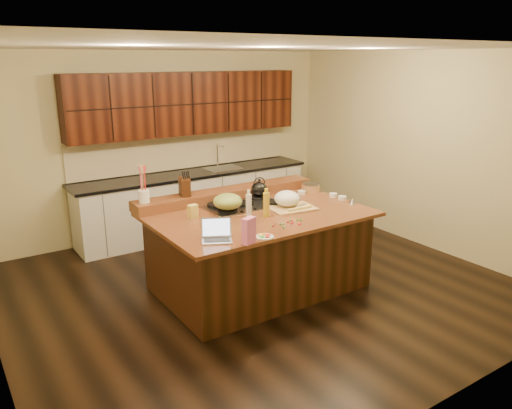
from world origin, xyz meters
TOP-DOWN VIEW (x-y plane):
  - room at (0.00, 0.00)m, footprint 5.52×5.02m
  - island at (0.00, 0.00)m, footprint 2.40×1.60m
  - back_ledge at (0.00, 0.70)m, footprint 2.40×0.30m
  - cooktop at (0.00, 0.30)m, footprint 0.92×0.52m
  - back_counter at (0.30, 2.23)m, footprint 3.70×0.66m
  - kettle at (0.30, 0.43)m, footprint 0.25×0.25m
  - green_bowl at (-0.30, 0.17)m, footprint 0.36×0.36m
  - laptop at (-0.83, -0.51)m, footprint 0.36×0.34m
  - oil_bottle at (-0.02, -0.18)m, footprint 0.08×0.08m
  - vinegar_bottle at (-0.17, -0.06)m, footprint 0.07×0.07m
  - wooden_tray at (0.38, -0.06)m, footprint 0.56×0.44m
  - ramekin_a at (1.15, -0.14)m, footprint 0.12×0.12m
  - ramekin_b at (1.15, 0.03)m, footprint 0.13×0.13m
  - ramekin_c at (0.90, 0.34)m, footprint 0.11×0.11m
  - strainer_bowl at (1.08, 0.38)m, footprint 0.32×0.32m
  - kitchen_timer at (1.13, -0.34)m, footprint 0.10×0.10m
  - pink_bag at (-0.62, -0.76)m, footprint 0.15×0.11m
  - candy_plate at (-0.40, -0.71)m, footprint 0.21×0.21m
  - package_box at (-0.70, 0.24)m, footprint 0.11×0.08m
  - utensil_crock at (-1.07, 0.70)m, footprint 0.14×0.14m
  - knife_block at (-0.57, 0.70)m, footprint 0.15×0.20m
  - gumdrop_0 at (0.10, -0.61)m, footprint 0.02×0.02m
  - gumdrop_1 at (0.18, -0.48)m, footprint 0.02×0.02m
  - gumdrop_2 at (0.12, -0.47)m, footprint 0.02×0.02m
  - gumdrop_3 at (-0.09, -0.60)m, footprint 0.02×0.02m
  - gumdrop_4 at (0.08, -0.53)m, footprint 0.02×0.02m
  - gumdrop_5 at (-0.02, -0.51)m, footprint 0.02×0.02m
  - gumdrop_6 at (-0.15, -0.50)m, footprint 0.02×0.02m
  - gumdrop_7 at (-0.15, -0.49)m, footprint 0.02×0.02m
  - gumdrop_8 at (0.05, -0.48)m, footprint 0.02×0.02m
  - gumdrop_9 at (-0.06, -0.49)m, footprint 0.02×0.02m
  - gumdrop_10 at (0.06, -0.54)m, footprint 0.02×0.02m
  - gumdrop_11 at (0.11, -0.45)m, footprint 0.02×0.02m
  - gumdrop_12 at (0.05, -0.49)m, footprint 0.02×0.02m
  - gumdrop_13 at (0.21, -0.51)m, footprint 0.02×0.02m
  - gumdrop_14 at (0.12, -0.60)m, footprint 0.02×0.02m

SIDE VIEW (x-z plane):
  - island at x=0.00m, z-range 0.00..0.92m
  - candy_plate at x=-0.40m, z-range 0.92..0.93m
  - gumdrop_0 at x=0.10m, z-range 0.92..0.94m
  - gumdrop_1 at x=0.18m, z-range 0.92..0.94m
  - gumdrop_2 at x=0.12m, z-range 0.92..0.94m
  - gumdrop_3 at x=-0.09m, z-range 0.92..0.94m
  - gumdrop_4 at x=0.08m, z-range 0.92..0.94m
  - gumdrop_5 at x=-0.02m, z-range 0.92..0.94m
  - gumdrop_6 at x=-0.15m, z-range 0.92..0.94m
  - gumdrop_7 at x=-0.15m, z-range 0.92..0.94m
  - gumdrop_8 at x=0.05m, z-range 0.92..0.94m
  - gumdrop_9 at x=-0.06m, z-range 0.92..0.94m
  - gumdrop_10 at x=0.06m, z-range 0.92..0.94m
  - gumdrop_11 at x=0.11m, z-range 0.92..0.94m
  - gumdrop_12 at x=0.05m, z-range 0.92..0.94m
  - gumdrop_13 at x=0.21m, z-range 0.92..0.94m
  - gumdrop_14 at x=0.12m, z-range 0.92..0.94m
  - cooktop at x=0.00m, z-range 0.91..0.96m
  - ramekin_a at x=1.15m, z-range 0.92..0.96m
  - ramekin_b at x=1.15m, z-range 0.92..0.96m
  - ramekin_c at x=0.90m, z-range 0.92..0.96m
  - kitchen_timer at x=1.13m, z-range 0.92..0.99m
  - strainer_bowl at x=1.08m, z-range 0.92..1.01m
  - laptop at x=-0.83m, z-range 0.87..1.08m
  - back_ledge at x=0.00m, z-range 0.92..1.04m
  - back_counter at x=0.30m, z-range -0.22..2.18m
  - package_box at x=-0.70m, z-range 0.92..1.06m
  - wooden_tray at x=0.38m, z-range 0.91..1.12m
  - vinegar_bottle at x=-0.17m, z-range 0.92..1.17m
  - pink_bag at x=-0.62m, z-range 0.92..1.17m
  - kettle at x=0.30m, z-range 0.97..1.14m
  - oil_bottle at x=-0.02m, z-range 0.92..1.19m
  - green_bowl at x=-0.30m, z-range 0.97..1.15m
  - utensil_crock at x=-1.07m, z-range 1.04..1.18m
  - knife_block at x=-0.57m, z-range 1.04..1.26m
  - room at x=0.00m, z-range -0.01..2.71m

